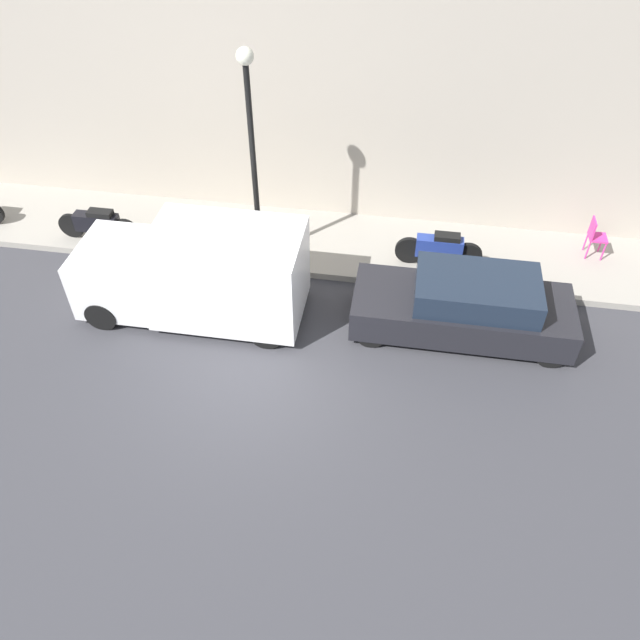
# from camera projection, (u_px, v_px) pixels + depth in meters

# --- Properties ---
(ground_plane) EXTENTS (60.00, 60.00, 0.00)m
(ground_plane) POSITION_uv_depth(u_px,v_px,m) (256.00, 374.00, 11.99)
(ground_plane) COLOR #38383D
(sidewalk) EXTENTS (2.51, 19.54, 0.16)m
(sidewalk) POSITION_uv_depth(u_px,v_px,m) (297.00, 241.00, 15.04)
(sidewalk) COLOR gray
(sidewalk) RESTS_ON ground_plane
(building_facade) EXTENTS (0.30, 19.54, 7.58)m
(building_facade) POSITION_uv_depth(u_px,v_px,m) (305.00, 64.00, 13.52)
(building_facade) COLOR #B2A899
(building_facade) RESTS_ON ground_plane
(parked_car) EXTENTS (1.67, 4.36, 1.37)m
(parked_car) POSITION_uv_depth(u_px,v_px,m) (465.00, 306.00, 12.44)
(parked_car) COLOR black
(parked_car) RESTS_ON ground_plane
(delivery_van) EXTENTS (1.88, 4.60, 2.01)m
(delivery_van) POSITION_uv_depth(u_px,v_px,m) (195.00, 273.00, 12.64)
(delivery_van) COLOR white
(delivery_van) RESTS_ON ground_plane
(motorcycle_black) EXTENTS (0.30, 1.97, 0.81)m
(motorcycle_black) POSITION_uv_depth(u_px,v_px,m) (98.00, 224.00, 14.66)
(motorcycle_black) COLOR black
(motorcycle_black) RESTS_ON sidewalk
(motorcycle_blue) EXTENTS (0.30, 1.95, 0.84)m
(motorcycle_blue) POSITION_uv_depth(u_px,v_px,m) (439.00, 248.00, 13.92)
(motorcycle_blue) COLOR navy
(motorcycle_blue) RESTS_ON sidewalk
(streetlamp) EXTENTS (0.34, 0.34, 4.72)m
(streetlamp) POSITION_uv_depth(u_px,v_px,m) (251.00, 131.00, 12.36)
(streetlamp) COLOR black
(streetlamp) RESTS_ON sidewalk
(cafe_chair) EXTENTS (0.40, 0.40, 0.94)m
(cafe_chair) POSITION_uv_depth(u_px,v_px,m) (595.00, 235.00, 14.13)
(cafe_chair) COLOR #D8338C
(cafe_chair) RESTS_ON sidewalk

